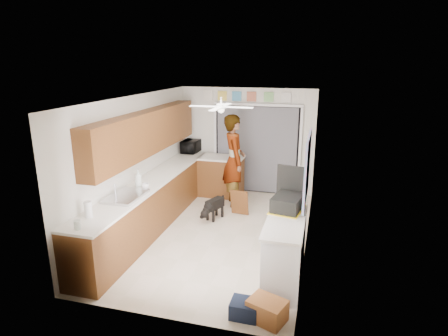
# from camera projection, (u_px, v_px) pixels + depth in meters

# --- Properties ---
(floor) EXTENTS (5.00, 5.00, 0.00)m
(floor) POSITION_uv_depth(u_px,v_px,m) (218.00, 233.00, 6.99)
(floor) COLOR beige
(floor) RESTS_ON ground
(ceiling) EXTENTS (5.00, 5.00, 0.00)m
(ceiling) POSITION_uv_depth(u_px,v_px,m) (218.00, 97.00, 6.30)
(ceiling) COLOR white
(ceiling) RESTS_ON ground
(wall_back) EXTENTS (3.20, 0.00, 3.20)m
(wall_back) POSITION_uv_depth(u_px,v_px,m) (247.00, 141.00, 8.97)
(wall_back) COLOR silver
(wall_back) RESTS_ON ground
(wall_front) EXTENTS (3.20, 0.00, 3.20)m
(wall_front) POSITION_uv_depth(u_px,v_px,m) (159.00, 226.00, 4.33)
(wall_front) COLOR silver
(wall_front) RESTS_ON ground
(wall_left) EXTENTS (0.00, 5.00, 5.00)m
(wall_left) POSITION_uv_depth(u_px,v_px,m) (137.00, 162.00, 7.05)
(wall_left) COLOR silver
(wall_left) RESTS_ON ground
(wall_right) EXTENTS (0.00, 5.00, 5.00)m
(wall_right) POSITION_uv_depth(u_px,v_px,m) (310.00, 175.00, 6.25)
(wall_right) COLOR silver
(wall_right) RESTS_ON ground
(left_base_cabinets) EXTENTS (0.60, 4.80, 0.90)m
(left_base_cabinets) POSITION_uv_depth(u_px,v_px,m) (153.00, 204.00, 7.20)
(left_base_cabinets) COLOR brown
(left_base_cabinets) RESTS_ON floor
(left_countertop) EXTENTS (0.62, 4.80, 0.04)m
(left_countertop) POSITION_uv_depth(u_px,v_px,m) (153.00, 180.00, 7.06)
(left_countertop) COLOR white
(left_countertop) RESTS_ON left_base_cabinets
(upper_cabinets) EXTENTS (0.32, 4.00, 0.80)m
(upper_cabinets) POSITION_uv_depth(u_px,v_px,m) (148.00, 132.00, 7.04)
(upper_cabinets) COLOR brown
(upper_cabinets) RESTS_ON wall_left
(sink_basin) EXTENTS (0.50, 0.76, 0.06)m
(sink_basin) POSITION_uv_depth(u_px,v_px,m) (126.00, 197.00, 6.13)
(sink_basin) COLOR silver
(sink_basin) RESTS_ON left_countertop
(faucet) EXTENTS (0.03, 0.03, 0.22)m
(faucet) POSITION_uv_depth(u_px,v_px,m) (115.00, 190.00, 6.15)
(faucet) COLOR silver
(faucet) RESTS_ON left_countertop
(peninsula_base) EXTENTS (1.00, 0.60, 0.90)m
(peninsula_base) POSITION_uv_depth(u_px,v_px,m) (221.00, 177.00, 8.85)
(peninsula_base) COLOR brown
(peninsula_base) RESTS_ON floor
(peninsula_top) EXTENTS (1.04, 0.64, 0.04)m
(peninsula_top) POSITION_uv_depth(u_px,v_px,m) (221.00, 158.00, 8.72)
(peninsula_top) COLOR white
(peninsula_top) RESTS_ON peninsula_base
(back_opening_recess) EXTENTS (2.00, 0.06, 2.10)m
(back_opening_recess) POSITION_uv_depth(u_px,v_px,m) (257.00, 150.00, 8.93)
(back_opening_recess) COLOR black
(back_opening_recess) RESTS_ON wall_back
(curtain_panel) EXTENTS (1.90, 0.03, 2.05)m
(curtain_panel) POSITION_uv_depth(u_px,v_px,m) (256.00, 150.00, 8.90)
(curtain_panel) COLOR slate
(curtain_panel) RESTS_ON wall_back
(door_trim_left) EXTENTS (0.06, 0.04, 2.10)m
(door_trim_left) POSITION_uv_depth(u_px,v_px,m) (215.00, 147.00, 9.16)
(door_trim_left) COLOR white
(door_trim_left) RESTS_ON wall_back
(door_trim_right) EXTENTS (0.06, 0.04, 2.10)m
(door_trim_right) POSITION_uv_depth(u_px,v_px,m) (300.00, 153.00, 8.65)
(door_trim_right) COLOR white
(door_trim_right) RESTS_ON wall_back
(door_trim_head) EXTENTS (2.10, 0.04, 0.06)m
(door_trim_head) POSITION_uv_depth(u_px,v_px,m) (257.00, 105.00, 8.61)
(door_trim_head) COLOR white
(door_trim_head) RESTS_ON wall_back
(header_frame_0) EXTENTS (0.22, 0.02, 0.22)m
(header_frame_0) POSITION_uv_depth(u_px,v_px,m) (222.00, 96.00, 8.80)
(header_frame_0) COLOR #EED34F
(header_frame_0) RESTS_ON wall_back
(header_frame_1) EXTENTS (0.22, 0.02, 0.22)m
(header_frame_1) POSITION_uv_depth(u_px,v_px,m) (237.00, 96.00, 8.71)
(header_frame_1) COLOR #4998C4
(header_frame_1) RESTS_ON wall_back
(header_frame_2) EXTENTS (0.22, 0.02, 0.22)m
(header_frame_2) POSITION_uv_depth(u_px,v_px,m) (251.00, 97.00, 8.63)
(header_frame_2) COLOR #BB6346
(header_frame_2) RESTS_ON wall_back
(header_frame_3) EXTENTS (0.22, 0.02, 0.22)m
(header_frame_3) POSITION_uv_depth(u_px,v_px,m) (269.00, 97.00, 8.53)
(header_frame_3) COLOR #7CBD6C
(header_frame_3) RESTS_ON wall_back
(header_frame_4) EXTENTS (0.22, 0.02, 0.22)m
(header_frame_4) POSITION_uv_depth(u_px,v_px,m) (286.00, 97.00, 8.43)
(header_frame_4) COLOR silver
(header_frame_4) RESTS_ON wall_back
(route66_sign) EXTENTS (0.22, 0.02, 0.26)m
(route66_sign) POSITION_uv_depth(u_px,v_px,m) (208.00, 96.00, 8.89)
(route66_sign) COLOR silver
(route66_sign) RESTS_ON wall_back
(right_counter_base) EXTENTS (0.50, 1.40, 0.90)m
(right_counter_base) POSITION_uv_depth(u_px,v_px,m) (285.00, 250.00, 5.42)
(right_counter_base) COLOR white
(right_counter_base) RESTS_ON floor
(right_counter_top) EXTENTS (0.54, 1.44, 0.04)m
(right_counter_top) POSITION_uv_depth(u_px,v_px,m) (286.00, 220.00, 5.29)
(right_counter_top) COLOR white
(right_counter_top) RESTS_ON right_counter_base
(abstract_painting) EXTENTS (0.03, 1.15, 0.95)m
(abstract_painting) POSITION_uv_depth(u_px,v_px,m) (307.00, 168.00, 5.22)
(abstract_painting) COLOR #F058A3
(abstract_painting) RESTS_ON wall_right
(ceiling_fan) EXTENTS (1.14, 1.14, 0.24)m
(ceiling_fan) POSITION_uv_depth(u_px,v_px,m) (221.00, 107.00, 6.54)
(ceiling_fan) COLOR white
(ceiling_fan) RESTS_ON ceiling
(microwave) EXTENTS (0.38, 0.54, 0.30)m
(microwave) POSITION_uv_depth(u_px,v_px,m) (191.00, 146.00, 9.12)
(microwave) COLOR black
(microwave) RESTS_ON left_countertop
(soap_bottle) EXTENTS (0.13, 0.13, 0.32)m
(soap_bottle) POSITION_uv_depth(u_px,v_px,m) (138.00, 178.00, 6.61)
(soap_bottle) COLOR silver
(soap_bottle) RESTS_ON left_countertop
(cup) EXTENTS (0.13, 0.13, 0.10)m
(cup) POSITION_uv_depth(u_px,v_px,m) (145.00, 186.00, 6.54)
(cup) COLOR white
(cup) RESTS_ON left_countertop
(jar_b) EXTENTS (0.10, 0.10, 0.13)m
(jar_b) POSITION_uv_depth(u_px,v_px,m) (77.00, 225.00, 4.96)
(jar_b) COLOR silver
(jar_b) RESTS_ON left_countertop
(paper_towel_roll) EXTENTS (0.13, 0.13, 0.24)m
(paper_towel_roll) POSITION_uv_depth(u_px,v_px,m) (88.00, 209.00, 5.32)
(paper_towel_roll) COLOR white
(paper_towel_roll) RESTS_ON left_countertop
(suitcase) EXTENTS (0.48, 0.59, 0.23)m
(suitcase) POSITION_uv_depth(u_px,v_px,m) (287.00, 203.00, 5.58)
(suitcase) COLOR black
(suitcase) RESTS_ON right_counter_top
(suitcase_rim) EXTENTS (0.54, 0.65, 0.02)m
(suitcase_rim) POSITION_uv_depth(u_px,v_px,m) (287.00, 210.00, 5.61)
(suitcase_rim) COLOR yellow
(suitcase_rim) RESTS_ON suitcase
(suitcase_lid) EXTENTS (0.42, 0.11, 0.50)m
(suitcase_lid) POSITION_uv_depth(u_px,v_px,m) (290.00, 181.00, 5.78)
(suitcase_lid) COLOR black
(suitcase_lid) RESTS_ON suitcase
(cardboard_box) EXTENTS (0.53, 0.47, 0.28)m
(cardboard_box) POSITION_uv_depth(u_px,v_px,m) (267.00, 310.00, 4.60)
(cardboard_box) COLOR #C3723D
(cardboard_box) RESTS_ON floor
(navy_crate) EXTENTS (0.35, 0.30, 0.21)m
(navy_crate) POSITION_uv_depth(u_px,v_px,m) (245.00, 309.00, 4.68)
(navy_crate) COLOR black
(navy_crate) RESTS_ON floor
(cabinet_door_panel) EXTENTS (0.38, 0.18, 0.55)m
(cabinet_door_panel) POSITION_uv_depth(u_px,v_px,m) (239.00, 203.00, 7.72)
(cabinet_door_panel) COLOR brown
(cabinet_door_panel) RESTS_ON floor
(man) EXTENTS (0.73, 0.86, 2.02)m
(man) POSITION_uv_depth(u_px,v_px,m) (234.00, 160.00, 8.14)
(man) COLOR white
(man) RESTS_ON floor
(dog) EXTENTS (0.46, 0.65, 0.47)m
(dog) POSITION_uv_depth(u_px,v_px,m) (215.00, 208.00, 7.56)
(dog) COLOR black
(dog) RESTS_ON floor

